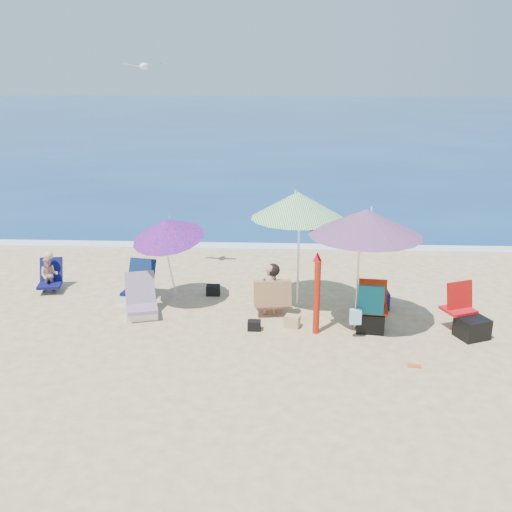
{
  "coord_description": "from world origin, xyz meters",
  "views": [
    {
      "loc": [
        0.16,
        -8.81,
        4.29
      ],
      "look_at": [
        -0.3,
        1.0,
        1.1
      ],
      "focal_mm": 40.83,
      "sensor_mm": 36.0,
      "label": 1
    }
  ],
  "objects_px": {
    "umbrella_turquoise": "(366,222)",
    "umbrella_blue": "(167,229)",
    "camp_chair_right": "(370,313)",
    "person_center": "(271,291)",
    "chair_navy": "(138,290)",
    "chair_rainbow": "(141,305)",
    "seagull": "(144,66)",
    "furled_umbrella": "(317,290)",
    "umbrella_striped": "(297,205)",
    "person_left": "(49,274)",
    "camp_chair_left": "(469,321)"
  },
  "relations": [
    {
      "from": "umbrella_blue",
      "to": "furled_umbrella",
      "type": "bearing_deg",
      "value": -22.13
    },
    {
      "from": "chair_rainbow",
      "to": "camp_chair_left",
      "type": "height_order",
      "value": "camp_chair_left"
    },
    {
      "from": "furled_umbrella",
      "to": "camp_chair_right",
      "type": "distance_m",
      "value": 1.04
    },
    {
      "from": "umbrella_turquoise",
      "to": "camp_chair_right",
      "type": "distance_m",
      "value": 1.58
    },
    {
      "from": "furled_umbrella",
      "to": "camp_chair_right",
      "type": "bearing_deg",
      "value": 7.47
    },
    {
      "from": "chair_navy",
      "to": "camp_chair_right",
      "type": "xyz_separation_m",
      "value": [
        4.28,
        -1.19,
        0.12
      ]
    },
    {
      "from": "umbrella_turquoise",
      "to": "camp_chair_right",
      "type": "relative_size",
      "value": 2.77
    },
    {
      "from": "umbrella_turquoise",
      "to": "seagull",
      "type": "distance_m",
      "value": 5.18
    },
    {
      "from": "furled_umbrella",
      "to": "umbrella_turquoise",
      "type": "bearing_deg",
      "value": 15.47
    },
    {
      "from": "umbrella_striped",
      "to": "person_left",
      "type": "height_order",
      "value": "umbrella_striped"
    },
    {
      "from": "umbrella_blue",
      "to": "furled_umbrella",
      "type": "height_order",
      "value": "umbrella_blue"
    },
    {
      "from": "umbrella_turquoise",
      "to": "umbrella_blue",
      "type": "relative_size",
      "value": 1.34
    },
    {
      "from": "umbrella_turquoise",
      "to": "camp_chair_right",
      "type": "height_order",
      "value": "umbrella_turquoise"
    },
    {
      "from": "umbrella_turquoise",
      "to": "camp_chair_left",
      "type": "distance_m",
      "value": 2.42
    },
    {
      "from": "camp_chair_right",
      "to": "camp_chair_left",
      "type": "bearing_deg",
      "value": -3.67
    },
    {
      "from": "chair_navy",
      "to": "camp_chair_right",
      "type": "distance_m",
      "value": 4.45
    },
    {
      "from": "chair_navy",
      "to": "camp_chair_left",
      "type": "relative_size",
      "value": 0.86
    },
    {
      "from": "chair_navy",
      "to": "seagull",
      "type": "height_order",
      "value": "seagull"
    },
    {
      "from": "umbrella_striped",
      "to": "chair_rainbow",
      "type": "height_order",
      "value": "umbrella_striped"
    },
    {
      "from": "umbrella_blue",
      "to": "chair_navy",
      "type": "distance_m",
      "value": 1.47
    },
    {
      "from": "umbrella_blue",
      "to": "furled_umbrella",
      "type": "xyz_separation_m",
      "value": [
        2.69,
        -1.09,
        -0.71
      ]
    },
    {
      "from": "umbrella_blue",
      "to": "person_left",
      "type": "distance_m",
      "value": 2.83
    },
    {
      "from": "umbrella_turquoise",
      "to": "umbrella_striped",
      "type": "distance_m",
      "value": 1.44
    },
    {
      "from": "umbrella_turquoise",
      "to": "camp_chair_right",
      "type": "bearing_deg",
      "value": -30.68
    },
    {
      "from": "umbrella_turquoise",
      "to": "chair_navy",
      "type": "bearing_deg",
      "value": 165.05
    },
    {
      "from": "chair_rainbow",
      "to": "furled_umbrella",
      "type": "bearing_deg",
      "value": -10.27
    },
    {
      "from": "umbrella_blue",
      "to": "chair_navy",
      "type": "xyz_separation_m",
      "value": [
        -0.67,
        0.22,
        -1.29
      ]
    },
    {
      "from": "chair_navy",
      "to": "chair_rainbow",
      "type": "relative_size",
      "value": 0.93
    },
    {
      "from": "chair_rainbow",
      "to": "seagull",
      "type": "bearing_deg",
      "value": 94.17
    },
    {
      "from": "umbrella_striped",
      "to": "chair_rainbow",
      "type": "xyz_separation_m",
      "value": [
        -2.79,
        -0.58,
        -1.75
      ]
    },
    {
      "from": "camp_chair_right",
      "to": "person_center",
      "type": "distance_m",
      "value": 1.81
    },
    {
      "from": "camp_chair_left",
      "to": "person_left",
      "type": "distance_m",
      "value": 7.94
    },
    {
      "from": "chair_rainbow",
      "to": "camp_chair_right",
      "type": "height_order",
      "value": "camp_chair_right"
    },
    {
      "from": "person_center",
      "to": "person_left",
      "type": "height_order",
      "value": "person_center"
    },
    {
      "from": "umbrella_turquoise",
      "to": "person_center",
      "type": "xyz_separation_m",
      "value": [
        -1.55,
        0.5,
        -1.42
      ]
    },
    {
      "from": "camp_chair_left",
      "to": "camp_chair_right",
      "type": "xyz_separation_m",
      "value": [
        -1.62,
        0.1,
        0.06
      ]
    },
    {
      "from": "chair_rainbow",
      "to": "seagull",
      "type": "xyz_separation_m",
      "value": [
        -0.13,
        1.84,
        4.11
      ]
    },
    {
      "from": "person_center",
      "to": "person_left",
      "type": "relative_size",
      "value": 1.2
    },
    {
      "from": "chair_rainbow",
      "to": "person_left",
      "type": "distance_m",
      "value": 2.39
    },
    {
      "from": "chair_rainbow",
      "to": "seagull",
      "type": "distance_m",
      "value": 4.51
    },
    {
      "from": "camp_chair_left",
      "to": "person_center",
      "type": "distance_m",
      "value": 3.41
    },
    {
      "from": "umbrella_turquoise",
      "to": "umbrella_blue",
      "type": "bearing_deg",
      "value": 165.71
    },
    {
      "from": "person_left",
      "to": "chair_navy",
      "type": "bearing_deg",
      "value": -10.99
    },
    {
      "from": "umbrella_turquoise",
      "to": "person_left",
      "type": "xyz_separation_m",
      "value": [
        -5.99,
        1.46,
        -1.52
      ]
    },
    {
      "from": "camp_chair_right",
      "to": "chair_rainbow",
      "type": "bearing_deg",
      "value": 173.73
    },
    {
      "from": "chair_navy",
      "to": "seagull",
      "type": "bearing_deg",
      "value": 83.98
    },
    {
      "from": "person_center",
      "to": "chair_rainbow",
      "type": "bearing_deg",
      "value": -176.38
    },
    {
      "from": "camp_chair_right",
      "to": "seagull",
      "type": "xyz_separation_m",
      "value": [
        -4.17,
        2.29,
        3.99
      ]
    },
    {
      "from": "person_center",
      "to": "umbrella_striped",
      "type": "bearing_deg",
      "value": 43.51
    },
    {
      "from": "seagull",
      "to": "chair_rainbow",
      "type": "bearing_deg",
      "value": -85.83
    }
  ]
}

